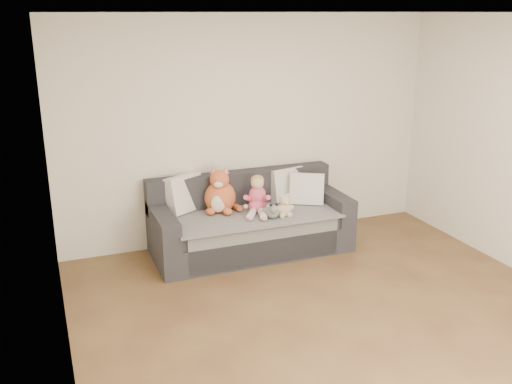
% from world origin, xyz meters
% --- Properties ---
extents(room_shell, '(5.00, 5.00, 5.00)m').
position_xyz_m(room_shell, '(0.00, 0.42, 1.30)').
color(room_shell, brown).
rests_on(room_shell, ground).
extents(sofa, '(2.20, 0.94, 0.85)m').
position_xyz_m(sofa, '(-0.18, 2.06, 0.31)').
color(sofa, '#252529').
rests_on(sofa, ground).
extents(cushion_left, '(0.49, 0.40, 0.43)m').
position_xyz_m(cushion_left, '(-0.85, 2.32, 0.68)').
color(cushion_left, beige).
rests_on(cushion_left, sofa).
extents(cushion_right_back, '(0.44, 0.27, 0.39)m').
position_xyz_m(cushion_right_back, '(0.38, 2.28, 0.66)').
color(cushion_right_back, beige).
rests_on(cushion_right_back, sofa).
extents(cushion_right_front, '(0.43, 0.35, 0.37)m').
position_xyz_m(cushion_right_front, '(0.53, 2.06, 0.65)').
color(cushion_right_front, beige).
rests_on(cushion_right_front, sofa).
extents(toddler, '(0.32, 0.43, 0.43)m').
position_xyz_m(toddler, '(-0.12, 1.97, 0.65)').
color(toddler, '#E4505F').
rests_on(toddler, sofa).
extents(plush_cat, '(0.41, 0.38, 0.54)m').
position_xyz_m(plush_cat, '(-0.49, 2.16, 0.67)').
color(plush_cat, '#BB4D29').
rests_on(plush_cat, sofa).
extents(teddy_bear, '(0.21, 0.15, 0.26)m').
position_xyz_m(teddy_bear, '(0.11, 1.75, 0.58)').
color(teddy_bear, '#D1B491').
rests_on(teddy_bear, sofa).
extents(plush_cow, '(0.15, 0.24, 0.19)m').
position_xyz_m(plush_cow, '(-0.04, 1.75, 0.55)').
color(plush_cow, white).
rests_on(plush_cow, sofa).
extents(sippy_cup, '(0.10, 0.07, 0.11)m').
position_xyz_m(sippy_cup, '(-0.10, 1.80, 0.53)').
color(sippy_cup, purple).
rests_on(sippy_cup, sofa).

